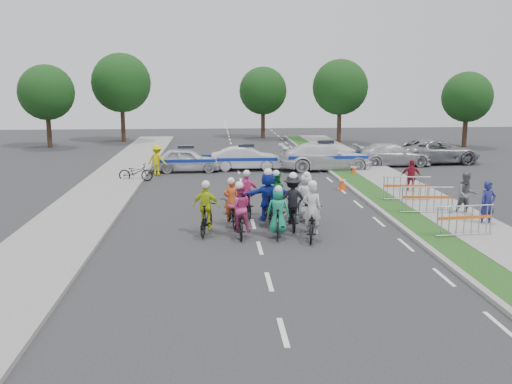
{
  "coord_description": "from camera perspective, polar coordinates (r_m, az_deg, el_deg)",
  "views": [
    {
      "loc": [
        -1.35,
        -16.82,
        5.06
      ],
      "look_at": [
        0.13,
        3.39,
        1.1
      ],
      "focal_mm": 40.0,
      "sensor_mm": 36.0,
      "label": 1
    }
  ],
  "objects": [
    {
      "name": "rider_9",
      "position": [
        21.53,
        -0.94,
        -0.65
      ],
      "size": [
        0.94,
        1.76,
        1.8
      ],
      "rotation": [
        0.0,
        0.0,
        3.27
      ],
      "color": "black",
      "rests_on": "ground"
    },
    {
      "name": "barrier_0",
      "position": [
        19.68,
        20.11,
        -2.85
      ],
      "size": [
        2.04,
        0.73,
        1.12
      ],
      "primitive_type": null,
      "rotation": [
        0.0,
        0.0,
        0.12
      ],
      "color": "#A5A8AD",
      "rests_on": "ground"
    },
    {
      "name": "civilian_suv",
      "position": [
        37.22,
        17.55,
        3.88
      ],
      "size": [
        5.52,
        2.88,
        1.48
      ],
      "primitive_type": "imported",
      "rotation": [
        0.0,
        0.0,
        1.65
      ],
      "color": "gray",
      "rests_on": "ground"
    },
    {
      "name": "rider_7",
      "position": [
        20.88,
        5.01,
        -0.98
      ],
      "size": [
        0.85,
        1.82,
        1.85
      ],
      "rotation": [
        0.0,
        0.0,
        3.33
      ],
      "color": "black",
      "rests_on": "ground"
    },
    {
      "name": "spectator_0",
      "position": [
        21.56,
        22.16,
        -1.12
      ],
      "size": [
        0.66,
        0.49,
        1.64
      ],
      "primitive_type": "imported",
      "rotation": [
        0.0,
        0.0,
        0.18
      ],
      "color": "navy",
      "rests_on": "ground"
    },
    {
      "name": "ground",
      "position": [
        17.62,
        0.38,
        -5.64
      ],
      "size": [
        90.0,
        90.0,
        0.0
      ],
      "primitive_type": "plane",
      "color": "#28282B",
      "rests_on": "ground"
    },
    {
      "name": "rider_5",
      "position": [
        20.23,
        1.19,
        -0.95
      ],
      "size": [
        1.68,
        2.0,
        2.05
      ],
      "rotation": [
        0.0,
        0.0,
        3.24
      ],
      "color": "black",
      "rests_on": "ground"
    },
    {
      "name": "rider_6",
      "position": [
        20.2,
        -2.5,
        -1.76
      ],
      "size": [
        0.87,
        1.79,
        1.75
      ],
      "rotation": [
        0.0,
        0.0,
        3.3
      ],
      "color": "black",
      "rests_on": "ground"
    },
    {
      "name": "marshal_hiviz",
      "position": [
        31.45,
        -9.86,
        3.17
      ],
      "size": [
        1.23,
        0.98,
        1.67
      ],
      "primitive_type": "imported",
      "rotation": [
        0.0,
        0.0,
        2.76
      ],
      "color": "#D8CB0B",
      "rests_on": "ground"
    },
    {
      "name": "parked_bike",
      "position": [
        29.85,
        -11.94,
        1.95
      ],
      "size": [
        1.8,
        0.77,
        0.92
      ],
      "primitive_type": "imported",
      "rotation": [
        0.0,
        0.0,
        1.48
      ],
      "color": "black",
      "rests_on": "ground"
    },
    {
      "name": "curb_right",
      "position": [
        23.3,
        11.99,
        -1.58
      ],
      "size": [
        0.2,
        60.0,
        0.12
      ],
      "primitive_type": "cube",
      "color": "gray",
      "rests_on": "ground"
    },
    {
      "name": "rider_3",
      "position": [
        19.07,
        -4.99,
        -2.17
      ],
      "size": [
        0.99,
        1.82,
        1.85
      ],
      "rotation": [
        0.0,
        0.0,
        2.95
      ],
      "color": "black",
      "rests_on": "ground"
    },
    {
      "name": "barrier_2",
      "position": [
        24.82,
        14.81,
        0.24
      ],
      "size": [
        2.04,
        0.69,
        1.12
      ],
      "primitive_type": null,
      "rotation": [
        0.0,
        0.0,
        -0.1
      ],
      "color": "#A5A8AD",
      "rests_on": "ground"
    },
    {
      "name": "sidewalk_left",
      "position": [
        22.97,
        -17.05,
        -2.0
      ],
      "size": [
        3.0,
        60.0,
        0.13
      ],
      "primitive_type": "cube",
      "color": "gray",
      "rests_on": "ground"
    },
    {
      "name": "grass_strip",
      "position": [
        23.5,
        13.63,
        -1.55
      ],
      "size": [
        1.2,
        60.0,
        0.11
      ],
      "primitive_type": "cube",
      "color": "#1F3F14",
      "rests_on": "ground"
    },
    {
      "name": "tree_4",
      "position": [
        51.02,
        0.71,
        10.08
      ],
      "size": [
        4.2,
        4.2,
        6.3
      ],
      "color": "#382619",
      "rests_on": "ground"
    },
    {
      "name": "barrier_1",
      "position": [
        22.63,
        16.74,
        -0.89
      ],
      "size": [
        2.04,
        0.68,
        1.12
      ],
      "primitive_type": null,
      "rotation": [
        0.0,
        0.0,
        -0.09
      ],
      "color": "#A5A8AD",
      "rests_on": "ground"
    },
    {
      "name": "tree_0",
      "position": [
        46.58,
        -20.23,
        9.32
      ],
      "size": [
        4.2,
        4.2,
        6.3
      ],
      "color": "#382619",
      "rests_on": "ground"
    },
    {
      "name": "rider_2",
      "position": [
        18.75,
        -1.68,
        -2.42
      ],
      "size": [
        0.79,
        1.84,
        1.86
      ],
      "rotation": [
        0.0,
        0.0,
        3.17
      ],
      "color": "black",
      "rests_on": "ground"
    },
    {
      "name": "rider_4",
      "position": [
        19.82,
        3.66,
        -1.47
      ],
      "size": [
        1.14,
        1.99,
        1.99
      ],
      "rotation": [
        0.0,
        0.0,
        3.08
      ],
      "color": "black",
      "rests_on": "ground"
    },
    {
      "name": "rider_1",
      "position": [
        18.65,
        2.21,
        -2.52
      ],
      "size": [
        0.79,
        1.71,
        1.75
      ],
      "rotation": [
        0.0,
        0.0,
        3.01
      ],
      "color": "black",
      "rests_on": "ground"
    },
    {
      "name": "spectator_2",
      "position": [
        26.83,
        15.23,
        1.49
      ],
      "size": [
        0.97,
        0.57,
        1.56
      ],
      "primitive_type": "imported",
      "rotation": [
        0.0,
        0.0,
        -0.21
      ],
      "color": "maroon",
      "rests_on": "ground"
    },
    {
      "name": "rider_0",
      "position": [
        18.53,
        5.56,
        -2.78
      ],
      "size": [
        1.02,
        2.01,
        1.96
      ],
      "rotation": [
        0.0,
        0.0,
        2.95
      ],
      "color": "black",
      "rests_on": "ground"
    },
    {
      "name": "tree_1",
      "position": [
        47.96,
        8.41,
        10.32
      ],
      "size": [
        4.55,
        4.55,
        6.82
      ],
      "color": "#382619",
      "rests_on": "ground"
    },
    {
      "name": "cone_0",
      "position": [
        27.21,
        8.62,
        0.95
      ],
      "size": [
        0.4,
        0.4,
        0.7
      ],
      "color": "#F24C0C",
      "rests_on": "ground"
    },
    {
      "name": "rider_8",
      "position": [
        21.37,
        1.98,
        -0.78
      ],
      "size": [
        0.97,
        1.88,
        1.82
      ],
      "rotation": [
        0.0,
        0.0,
        2.94
      ],
      "color": "black",
      "rests_on": "ground"
    },
    {
      "name": "tree_3",
      "position": [
        49.42,
        -13.33,
        10.57
      ],
      "size": [
        4.9,
        4.9,
        7.35
      ],
      "color": "#382619",
      "rests_on": "ground"
    },
    {
      "name": "sidewalk_right",
      "position": [
        24.11,
        17.71,
        -1.43
      ],
      "size": [
        2.4,
        60.0,
        0.13
      ],
      "primitive_type": "cube",
      "color": "gray",
      "rests_on": "ground"
    },
    {
      "name": "police_car_2",
      "position": [
        33.04,
        6.96,
        3.52
      ],
      "size": [
        5.37,
        2.3,
        1.54
      ],
      "primitive_type": "imported",
      "rotation": [
        0.0,
        0.0,
        1.6
      ],
      "color": "silver",
      "rests_on": "ground"
    },
    {
      "name": "spectator_1",
      "position": [
        22.91,
        20.31,
        -0.22
      ],
      "size": [
        0.86,
        0.68,
        1.71
      ],
      "primitive_type": "imported",
      "rotation": [
        0.0,
        0.0,
        -0.04
      ],
      "color": "#5A5A5F",
      "rests_on": "ground"
    },
    {
      "name": "police_car_1",
      "position": [
        32.89,
        -0.99,
        3.37
      ],
      "size": [
        4.04,
        1.5,
        1.32
      ],
      "primitive_type": "imported",
      "rotation": [
        0.0,
        0.0,
        1.55
      ],
      "color": "silver",
      "rests_on": "ground"
    },
    {
      "name": "cone_1",
      "position": [
        31.4,
        9.75,
        2.26
      ],
      "size": [
        0.4,
        0.4,
        0.7
      ],
      "color": "#F24C0C",
      "rests_on": "ground"
    },
    {
      "name": "tree_2",
      "position": [
        47.01,
        20.37,
        8.89
      ],
      "size": [
        3.85,
        3.85,
        5.77
      ],
      "color": "#382619",
      "rests_on": "ground"
    },
    {
      "name": "police_car_0",
      "position": [
        32.49,
        -6.98,
        3.2
      ],
      "size": [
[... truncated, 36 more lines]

